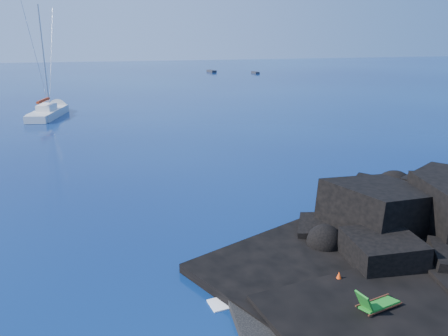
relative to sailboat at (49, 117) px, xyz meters
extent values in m
cube|color=black|center=(13.88, -51.29, 0.00)|extent=(9.08, 6.86, 0.70)
cube|color=silver|center=(15.90, -52.18, 0.37)|extent=(1.80, 0.86, 0.05)
cone|color=#FB420D|center=(14.61, -49.64, 0.65)|extent=(0.44, 0.44, 0.59)
cube|color=#242429|center=(43.50, 71.46, 0.00)|extent=(2.03, 5.02, 0.65)
cube|color=#222227|center=(54.85, 62.57, 0.00)|extent=(1.29, 4.09, 0.54)
camera|label=1|loc=(5.09, -63.74, 10.37)|focal=35.00mm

